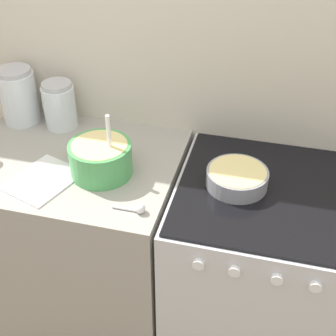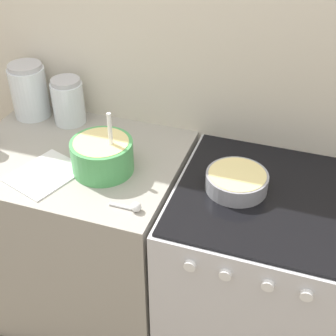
{
  "view_description": "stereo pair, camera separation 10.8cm",
  "coord_description": "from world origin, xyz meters",
  "px_view_note": "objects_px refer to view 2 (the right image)",
  "views": [
    {
      "loc": [
        0.33,
        -1.05,
        1.98
      ],
      "look_at": [
        -0.02,
        0.31,
        0.96
      ],
      "focal_mm": 50.0,
      "sensor_mm": 36.0,
      "label": 1
    },
    {
      "loc": [
        0.43,
        -1.02,
        1.98
      ],
      "look_at": [
        -0.02,
        0.31,
        0.96
      ],
      "focal_mm": 50.0,
      "sensor_mm": 36.0,
      "label": 2
    }
  ],
  "objects_px": {
    "storage_jar_left": "(30,94)",
    "storage_jar_middle": "(69,104)",
    "baking_pan": "(237,181)",
    "stove": "(254,279)",
    "mixing_bowl": "(102,154)"
  },
  "relations": [
    {
      "from": "storage_jar_middle",
      "to": "baking_pan",
      "type": "bearing_deg",
      "value": -16.41
    },
    {
      "from": "baking_pan",
      "to": "storage_jar_left",
      "type": "height_order",
      "value": "storage_jar_left"
    },
    {
      "from": "stove",
      "to": "baking_pan",
      "type": "bearing_deg",
      "value": -179.38
    },
    {
      "from": "baking_pan",
      "to": "storage_jar_left",
      "type": "distance_m",
      "value": 1.03
    },
    {
      "from": "mixing_bowl",
      "to": "storage_jar_left",
      "type": "bearing_deg",
      "value": 149.63
    },
    {
      "from": "stove",
      "to": "baking_pan",
      "type": "height_order",
      "value": "baking_pan"
    },
    {
      "from": "storage_jar_left",
      "to": "storage_jar_middle",
      "type": "xyz_separation_m",
      "value": [
        0.19,
        0.0,
        -0.02
      ]
    },
    {
      "from": "storage_jar_middle",
      "to": "storage_jar_left",
      "type": "bearing_deg",
      "value": 180.0
    },
    {
      "from": "storage_jar_left",
      "to": "mixing_bowl",
      "type": "bearing_deg",
      "value": -30.37
    },
    {
      "from": "storage_jar_left",
      "to": "storage_jar_middle",
      "type": "bearing_deg",
      "value": 0.0
    },
    {
      "from": "stove",
      "to": "storage_jar_middle",
      "type": "bearing_deg",
      "value": 165.6
    },
    {
      "from": "mixing_bowl",
      "to": "storage_jar_left",
      "type": "distance_m",
      "value": 0.57
    },
    {
      "from": "baking_pan",
      "to": "storage_jar_middle",
      "type": "xyz_separation_m",
      "value": [
        -0.81,
        0.24,
        0.05
      ]
    },
    {
      "from": "mixing_bowl",
      "to": "storage_jar_left",
      "type": "relative_size",
      "value": 1.03
    },
    {
      "from": "storage_jar_left",
      "to": "storage_jar_middle",
      "type": "distance_m",
      "value": 0.19
    }
  ]
}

